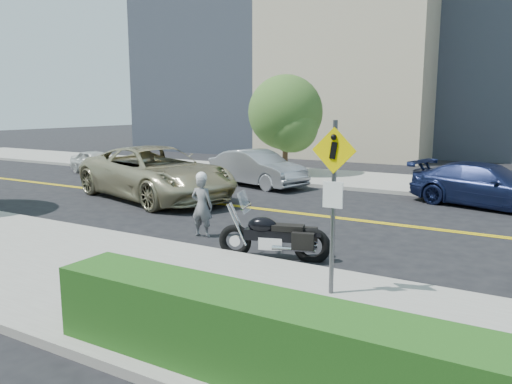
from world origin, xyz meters
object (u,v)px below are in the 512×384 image
(motorcyclist, at_px, (202,204))
(parked_car_silver, at_px, (257,168))
(motorcycle, at_px, (274,226))
(suv, at_px, (156,173))
(parked_car_white, at_px, (96,162))
(pedestrian_sign, at_px, (333,191))
(parked_car_blue, at_px, (487,186))

(motorcyclist, xyz_separation_m, parked_car_silver, (-3.01, 8.03, -0.09))
(motorcycle, xyz_separation_m, suv, (-7.24, 4.32, 0.21))
(suv, height_order, parked_car_white, suv)
(parked_car_white, bearing_deg, motorcyclist, -106.74)
(pedestrian_sign, bearing_deg, motorcycle, 140.04)
(motorcyclist, xyz_separation_m, motorcycle, (2.53, -0.75, -0.11))
(parked_car_white, bearing_deg, motorcycle, -104.41)
(parked_car_white, distance_m, parked_car_silver, 9.03)
(motorcycle, relative_size, suv, 0.36)
(motorcyclist, relative_size, parked_car_white, 0.49)
(parked_car_white, bearing_deg, parked_car_silver, -70.83)
(motorcyclist, bearing_deg, parked_car_silver, -78.59)
(suv, distance_m, parked_car_blue, 11.59)
(parked_car_blue, bearing_deg, pedestrian_sign, -172.84)
(motorcyclist, relative_size, suv, 0.25)
(pedestrian_sign, height_order, motorcyclist, pedestrian_sign)
(pedestrian_sign, relative_size, motorcyclist, 1.75)
(motorcyclist, xyz_separation_m, suv, (-4.71, 3.57, 0.11))
(parked_car_blue, bearing_deg, motorcyclist, 158.05)
(motorcycle, relative_size, parked_car_blue, 0.48)
(parked_car_silver, distance_m, parked_car_blue, 9.01)
(motorcycle, bearing_deg, parked_car_silver, 106.37)
(suv, relative_size, parked_car_silver, 1.48)
(motorcycle, bearing_deg, motorcyclist, 147.69)
(parked_car_blue, bearing_deg, parked_car_white, 107.14)
(motorcyclist, bearing_deg, motorcycle, 154.45)
(pedestrian_sign, distance_m, motorcyclist, 5.31)
(pedestrian_sign, bearing_deg, parked_car_blue, 82.20)
(parked_car_white, xyz_separation_m, parked_car_blue, (18.01, 0.69, 0.14))
(pedestrian_sign, bearing_deg, motorcyclist, 151.74)
(suv, height_order, parked_car_silver, suv)
(parked_car_white, distance_m, parked_car_blue, 18.02)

